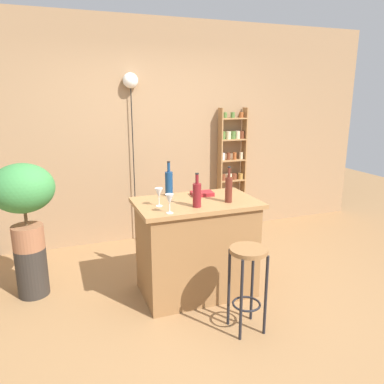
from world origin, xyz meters
TOP-DOWN VIEW (x-y plane):
  - ground at (0.00, 0.00)m, footprint 12.00×12.00m
  - back_wall at (0.00, 1.95)m, footprint 6.40×0.10m
  - kitchen_counter at (0.00, 0.30)m, footprint 1.13×0.70m
  - bar_stool at (0.16, -0.42)m, footprint 0.30×0.30m
  - spice_shelf at (1.11, 1.81)m, footprint 0.39×0.14m
  - plant_stool at (-1.50, 0.80)m, footprint 0.29×0.29m
  - potted_plant at (-1.50, 0.80)m, footprint 0.57×0.51m
  - bottle_vinegar at (-0.06, 0.12)m, footprint 0.07×0.07m
  - bottle_spirits_clear at (0.26, 0.16)m, footprint 0.07×0.07m
  - bottle_wine_red at (-0.18, 0.57)m, footprint 0.07×0.07m
  - wine_glass_left at (-0.34, 0.03)m, footprint 0.07×0.07m
  - wine_glass_center at (-0.37, 0.26)m, footprint 0.07×0.07m
  - cookbook at (0.12, 0.47)m, footprint 0.22×0.17m
  - pendant_globe_light at (-0.26, 1.84)m, footprint 0.19×0.19m

SIDE VIEW (x-z plane):
  - ground at x=0.00m, z-range 0.00..0.00m
  - plant_stool at x=-1.50m, z-range 0.00..0.47m
  - kitchen_counter at x=0.00m, z-range 0.00..0.93m
  - bar_stool at x=0.16m, z-range 0.16..0.88m
  - spice_shelf at x=1.11m, z-range 0.03..1.74m
  - cookbook at x=0.12m, z-range 0.93..0.96m
  - potted_plant at x=-1.50m, z-range 0.60..1.41m
  - bottle_vinegar at x=-0.06m, z-range 0.89..1.19m
  - wine_glass_left at x=-0.34m, z-range 0.96..1.12m
  - wine_glass_center at x=-0.37m, z-range 0.96..1.12m
  - bottle_spirits_clear at x=0.26m, z-range 0.88..1.22m
  - bottle_wine_red at x=-0.18m, z-range 0.88..1.22m
  - back_wall at x=0.00m, z-range 0.00..2.80m
  - pendant_globe_light at x=-0.26m, z-range 0.93..3.07m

